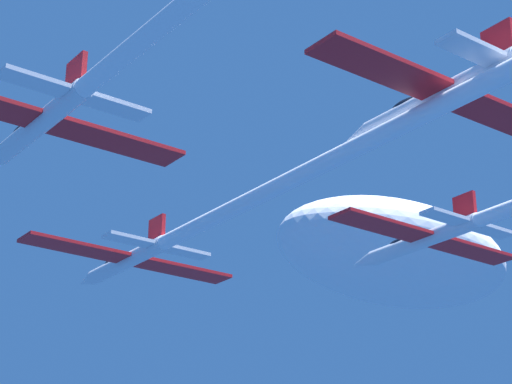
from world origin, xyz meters
name	(u,v)px	position (x,y,z in m)	size (l,w,h in m)	color
jet_lead	(224,213)	(-0.48, -11.66, -0.71)	(16.73, 47.08, 2.77)	white
jet_left_wing	(125,54)	(-14.70, -23.86, 0.31)	(16.73, 39.93, 2.77)	white
cloud_wispy	(397,255)	(52.50, 25.30, 16.90)	(36.11, 19.86, 12.64)	white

